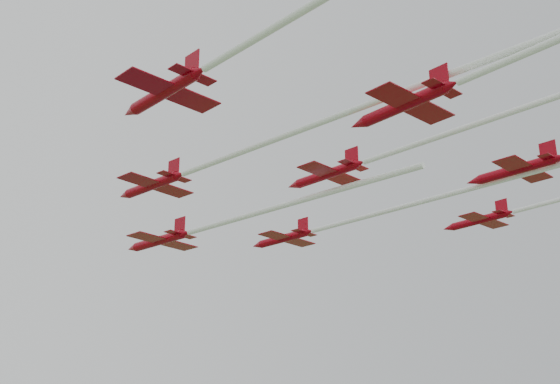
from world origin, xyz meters
TOP-DOWN VIEW (x-y plane):
  - jet_lead at (-8.90, 16.98)m, footprint 17.18×45.02m
  - jet_row2_left at (-15.29, -3.87)m, footprint 18.82×52.75m
  - jet_row2_right at (5.93, 3.81)m, footprint 17.45×53.76m
  - jet_row3_left at (-20.33, -25.18)m, footprint 19.07×67.93m
  - jet_row3_mid at (0.24, -18.10)m, footprint 18.37×60.03m
  - jet_row3_right at (23.88, -9.66)m, footprint 12.24×45.94m

SIDE VIEW (x-z plane):
  - jet_lead at x=-8.90m, z-range 50.62..53.57m
  - jet_row2_right at x=5.93m, z-range 51.05..53.60m
  - jet_row2_left at x=-15.29m, z-range 51.84..54.40m
  - jet_row3_right at x=23.88m, z-range 52.40..54.81m
  - jet_row3_mid at x=0.24m, z-range 52.47..54.97m
  - jet_row3_left at x=-20.33m, z-range 54.25..57.06m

